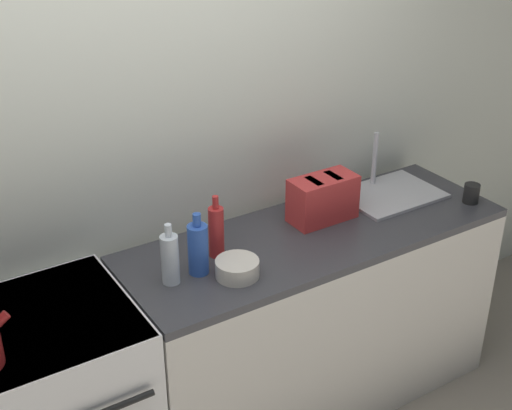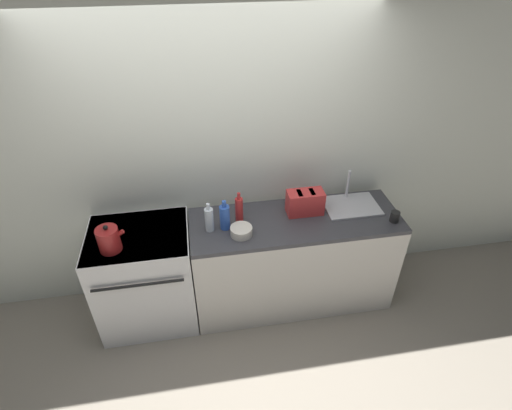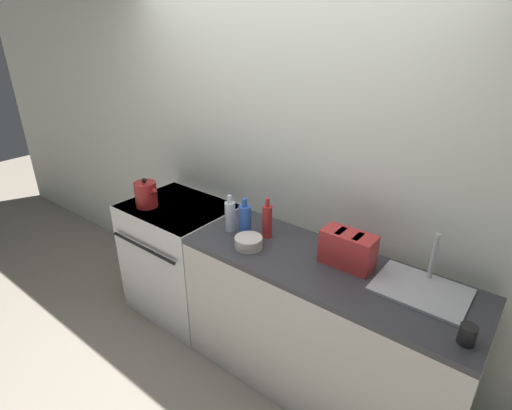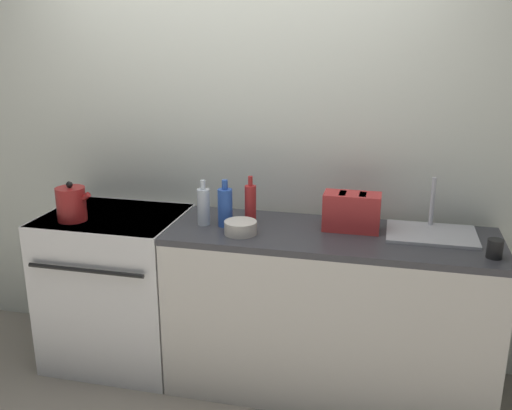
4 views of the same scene
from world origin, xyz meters
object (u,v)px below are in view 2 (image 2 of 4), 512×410
stove (146,276)px  bottle_blue (225,217)px  bowl (241,231)px  bottle_red (239,209)px  bottle_clear (209,219)px  toaster (305,202)px  kettle (109,239)px  cup_black (395,217)px

stove → bottle_blue: size_ratio=3.59×
stove → bowl: bearing=-9.4°
bottle_red → bowl: bearing=-93.0°
bottle_clear → bottle_red: bearing=17.8°
bottle_blue → toaster: bearing=8.0°
bowl → bottle_clear: bearing=157.2°
toaster → bottle_clear: bearing=-172.9°
toaster → stove: bearing=-177.3°
kettle → cup_black: (2.23, -0.03, -0.05)m
bottle_clear → bottle_red: 0.26m
bottle_clear → cup_black: (1.49, -0.14, -0.06)m
bottle_red → cup_black: bearing=-10.0°
toaster → bottle_red: 0.55m
bottle_blue → bottle_clear: size_ratio=1.03×
kettle → bowl: 0.98m
bottle_blue → bottle_clear: bearing=-178.0°
kettle → bowl: size_ratio=1.32×
kettle → bottle_clear: bottle_clear is taller
bowl → kettle: bearing=-179.6°
bottle_red → bottle_blue: bearing=-148.8°
kettle → toaster: kettle is taller
stove → cup_black: 2.13m
stove → toaster: 1.48m
stove → kettle: 0.60m
stove → cup_black: bearing=-4.9°
kettle → bottle_clear: (0.74, 0.11, 0.01)m
kettle → toaster: size_ratio=0.76×
stove → bottle_clear: 0.80m
bottle_blue → bottle_red: bearing=31.2°
kettle → bottle_blue: bearing=7.3°
cup_black → bottle_clear: bearing=174.6°
toaster → bottle_blue: size_ratio=1.16×
stove → bowl: size_ratio=5.39×
bottle_clear → cup_black: bottle_clear is taller
bottle_blue → bottle_clear: bottle_blue is taller
stove → kettle: bearing=-140.3°
bowl → toaster: bearing=19.5°
cup_black → bowl: size_ratio=0.53×
kettle → toaster: bearing=7.6°
kettle → bowl: bearing=0.4°
bottle_red → bottle_clear: bearing=-162.2°
bottle_red → bowl: size_ratio=1.56×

